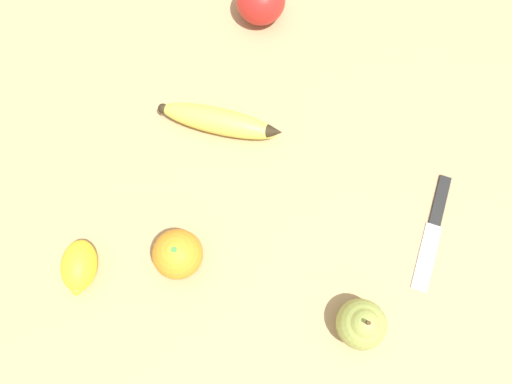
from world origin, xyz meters
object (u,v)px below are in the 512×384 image
at_px(orange, 179,256).
at_px(paring_knife, 434,227).
at_px(pear, 364,322).
at_px(apple, 261,1).
at_px(banana, 220,121).
at_px(lemon, 79,266).

distance_m(orange, paring_knife, 0.36).
relative_size(pear, apple, 1.00).
distance_m(banana, orange, 0.21).
height_order(orange, paring_knife, orange).
bearing_deg(orange, apple, 125.79).
xyz_separation_m(banana, orange, (0.12, -0.16, 0.01)).
relative_size(lemon, paring_knife, 0.54).
relative_size(pear, paring_knife, 0.53).
distance_m(orange, lemon, 0.13).
relative_size(orange, paring_knife, 0.43).
relative_size(banana, paring_knife, 1.07).
xyz_separation_m(pear, lemon, (-0.29, -0.24, -0.01)).
distance_m(apple, paring_knife, 0.43).
relative_size(banana, orange, 2.47).
relative_size(banana, apple, 2.02).
bearing_deg(orange, banana, 127.23).
bearing_deg(lemon, paring_knife, 57.87).
height_order(pear, paring_knife, pear).
xyz_separation_m(banana, apple, (-0.12, 0.17, 0.02)).
xyz_separation_m(orange, lemon, (-0.07, -0.11, -0.01)).
distance_m(orange, pear, 0.25).
height_order(banana, orange, orange).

